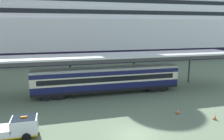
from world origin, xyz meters
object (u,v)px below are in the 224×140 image
at_px(train_carriage, 108,79).
at_px(service_truck, 14,128).
at_px(traffic_cone_near, 178,111).
at_px(traffic_cone_mid, 215,117).
at_px(cruise_ship, 26,9).

height_order(train_carriage, service_truck, train_carriage).
distance_m(traffic_cone_near, traffic_cone_mid, 3.99).
bearing_deg(service_truck, train_carriage, 43.77).
bearing_deg(traffic_cone_near, cruise_ship, 114.10).
relative_size(cruise_ship, train_carriage, 7.07).
bearing_deg(service_truck, traffic_cone_mid, -3.33).
bearing_deg(train_carriage, cruise_ship, 111.74).
xyz_separation_m(service_truck, traffic_cone_near, (17.63, 1.27, -0.69)).
bearing_deg(cruise_ship, traffic_cone_near, -65.90).
height_order(cruise_ship, traffic_cone_near, cruise_ship).
bearing_deg(traffic_cone_mid, traffic_cone_near, 141.55).
height_order(train_carriage, traffic_cone_mid, train_carriage).
bearing_deg(cruise_ship, service_truck, -85.74).
distance_m(train_carriage, service_truck, 15.91).
distance_m(cruise_ship, traffic_cone_near, 54.14).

